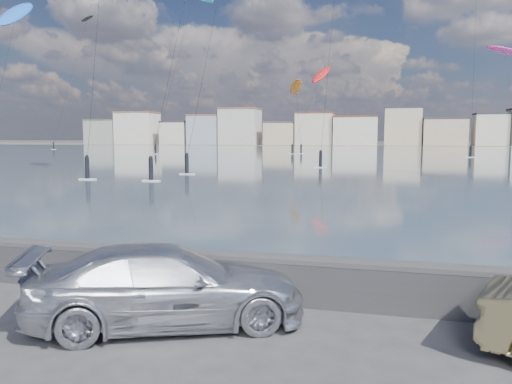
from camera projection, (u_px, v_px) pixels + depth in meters
ground at (140, 347)px, 8.33m from camera, size 700.00×700.00×0.00m
bay_water at (361, 154)px, 96.49m from camera, size 500.00×177.00×0.00m
far_shore_strip at (372, 145)px, 201.03m from camera, size 500.00×60.00×0.00m
seawall at (197, 271)px, 10.87m from camera, size 400.00×0.36×1.08m
far_buildings at (376, 129)px, 186.55m from camera, size 240.79×13.26×14.60m
car_silver at (167, 285)px, 9.28m from camera, size 5.51×3.96×1.48m
kitesurfer_0 at (505, 52)px, 132.89m from camera, size 10.14×15.30×28.20m
kitesurfer_1 at (321, 75)px, 109.40m from camera, size 6.76×20.80×19.69m
kitesurfer_2 at (16, 15)px, 90.46m from camera, size 5.41×17.22×29.51m
kitesurfer_6 at (296, 88)px, 109.13m from camera, size 6.31×15.37×16.20m
kitesurfer_13 at (87, 21)px, 138.13m from camera, size 8.25×16.56×36.94m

